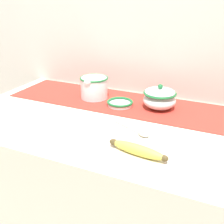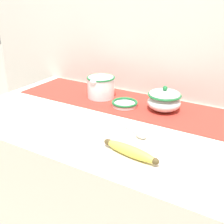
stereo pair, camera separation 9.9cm
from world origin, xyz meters
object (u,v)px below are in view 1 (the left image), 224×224
sugar_bowl (160,98)px  small_dish (120,103)px  cream_pitcher (94,87)px  spoon (142,134)px  banana (138,150)px

sugar_bowl → small_dish: size_ratio=1.22×
sugar_bowl → small_dish: sugar_bowl is taller
cream_pitcher → sugar_bowl: sugar_bowl is taller
spoon → small_dish: bearing=153.4°
spoon → cream_pitcher: bearing=165.8°
cream_pitcher → sugar_bowl: bearing=-0.1°
cream_pitcher → banana: (0.34, -0.37, -0.04)m
cream_pitcher → spoon: bearing=-38.5°
banana → spoon: bearing=103.1°
cream_pitcher → small_dish: bearing=-15.5°
cream_pitcher → spoon: (0.31, -0.24, -0.05)m
small_dish → spoon: bearing=-51.0°
spoon → banana: bearing=-52.6°
cream_pitcher → sugar_bowl: 0.30m
cream_pitcher → small_dish: size_ratio=1.31×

